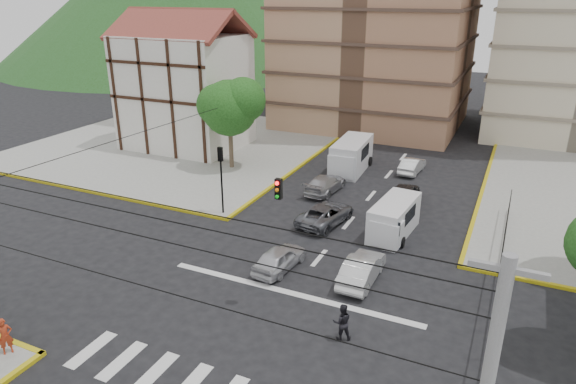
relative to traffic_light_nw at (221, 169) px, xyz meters
The scene contains 18 objects.
ground 11.46m from the traffic_light_nw, 45.00° to the right, with size 160.00×160.00×0.00m, color black.
sidewalk_nw 17.52m from the traffic_light_nw, 135.00° to the left, with size 26.00×26.00×0.15m, color gray.
stop_line 10.68m from the traffic_light_nw, 40.24° to the right, with size 13.00×0.40×0.01m, color silver.
tudor_building 16.70m from the traffic_light_nw, 132.55° to the left, with size 10.80×8.05×12.23m.
park_fence 17.40m from the traffic_light_nw, 11.11° to the right, with size 0.10×22.50×1.66m, color black, non-canonical shape.
tree_tudor 9.42m from the traffic_light_nw, 116.53° to the left, with size 5.39×4.40×7.43m.
traffic_light_nw is the anchor object (origin of this frame).
traffic_light_hanging 12.86m from the traffic_light_nw, 51.58° to the right, with size 18.00×9.12×0.92m.
van_right_lane 11.03m from the traffic_light_nw, ahead, with size 2.22×4.78×2.09m.
van_left_lane 12.70m from the traffic_light_nw, 67.72° to the left, with size 2.45×5.65×2.50m.
car_silver_front_left 8.30m from the traffic_light_nw, 36.85° to the right, with size 1.48×3.69×1.26m, color silver.
car_white_front_right 11.60m from the traffic_light_nw, 21.13° to the right, with size 1.42×4.08×1.35m, color silver.
car_grey_mid_left 7.13m from the traffic_light_nw, 13.46° to the left, with size 2.11×4.57×1.27m, color slate.
car_silver_rear_left 8.34m from the traffic_light_nw, 54.97° to the left, with size 1.77×4.36×1.27m, color #A6A6AB.
car_darkgrey_mid_right 12.50m from the traffic_light_nw, 33.15° to the left, with size 1.71×4.25×1.45m, color #28292B.
car_white_rear_right 16.50m from the traffic_light_nw, 55.03° to the left, with size 1.29×3.71×1.22m, color white.
pedestrian_sw_corner 15.60m from the traffic_light_nw, 91.83° to the right, with size 0.56×0.37×1.55m, color #AB351A.
pedestrian_crosswalk 14.45m from the traffic_light_nw, 38.39° to the right, with size 0.80×0.62×1.65m, color black.
Camera 1 is at (8.78, -18.09, 13.59)m, focal length 32.00 mm.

